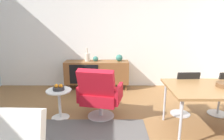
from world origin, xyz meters
name	(u,v)px	position (x,y,z in m)	size (l,w,h in m)	color
wall_back	(117,33)	(0.00, 2.60, 1.40)	(6.80, 0.12, 2.80)	white
sideboard	(97,72)	(-0.52, 2.30, 0.44)	(1.60, 0.45, 0.72)	brown
vase_cobalt	(87,57)	(-0.75, 2.30, 0.83)	(0.12, 0.12, 0.34)	beige
vase_sculptural_dark	(95,59)	(-0.54, 2.30, 0.78)	(0.13, 0.13, 0.13)	#337266
vase_ceramic_small	(119,58)	(0.05, 2.30, 0.81)	(0.17, 0.17, 0.17)	#337266
dining_table	(222,90)	(1.50, 0.23, 0.70)	(1.60, 0.90, 0.74)	olive
dining_chair_back_right	(223,91)	(1.85, 0.79, 0.47)	(0.43, 0.45, 0.86)	black
dining_chair_back_left	(183,91)	(1.15, 0.79, 0.47)	(0.42, 0.45, 0.86)	black
lounge_chair_red	(99,93)	(-0.35, 0.71, 0.47)	(0.81, 0.77, 0.95)	red
side_table_round	(59,101)	(-1.06, 0.73, 0.32)	(0.44, 0.44, 0.52)	white
fruit_bowl	(58,88)	(-1.06, 0.73, 0.56)	(0.20, 0.20, 0.11)	#262628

